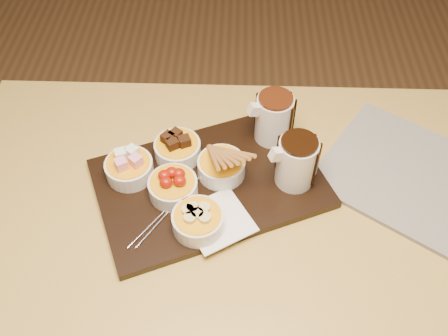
{
  "coord_description": "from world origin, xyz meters",
  "views": [
    {
      "loc": [
        0.0,
        -0.57,
        1.58
      ],
      "look_at": [
        -0.02,
        0.08,
        0.81
      ],
      "focal_mm": 40.0,
      "sensor_mm": 36.0,
      "label": 1
    }
  ],
  "objects_px": {
    "bowl_strawberries": "(173,188)",
    "newspaper": "(416,178)",
    "pitcher_dark_chocolate": "(296,162)",
    "pitcher_milk_chocolate": "(274,119)",
    "serving_board": "(210,183)",
    "dining_table": "(232,242)"
  },
  "relations": [
    {
      "from": "newspaper",
      "to": "pitcher_milk_chocolate",
      "type": "bearing_deg",
      "value": -164.38
    },
    {
      "from": "pitcher_milk_chocolate",
      "to": "serving_board",
      "type": "bearing_deg",
      "value": -158.2
    },
    {
      "from": "bowl_strawberries",
      "to": "serving_board",
      "type": "bearing_deg",
      "value": 26.51
    },
    {
      "from": "serving_board",
      "to": "pitcher_milk_chocolate",
      "type": "distance_m",
      "value": 0.2
    },
    {
      "from": "bowl_strawberries",
      "to": "pitcher_dark_chocolate",
      "type": "height_order",
      "value": "pitcher_dark_chocolate"
    },
    {
      "from": "pitcher_dark_chocolate",
      "to": "pitcher_milk_chocolate",
      "type": "distance_m",
      "value": 0.13
    },
    {
      "from": "serving_board",
      "to": "pitcher_dark_chocolate",
      "type": "bearing_deg",
      "value": -19.98
    },
    {
      "from": "pitcher_dark_chocolate",
      "to": "pitcher_milk_chocolate",
      "type": "height_order",
      "value": "same"
    },
    {
      "from": "dining_table",
      "to": "newspaper",
      "type": "relative_size",
      "value": 3.2
    },
    {
      "from": "serving_board",
      "to": "pitcher_milk_chocolate",
      "type": "bearing_deg",
      "value": 21.8
    },
    {
      "from": "dining_table",
      "to": "pitcher_milk_chocolate",
      "type": "bearing_deg",
      "value": 68.15
    },
    {
      "from": "serving_board",
      "to": "newspaper",
      "type": "bearing_deg",
      "value": -18.98
    },
    {
      "from": "bowl_strawberries",
      "to": "pitcher_dark_chocolate",
      "type": "relative_size",
      "value": 0.91
    },
    {
      "from": "serving_board",
      "to": "pitcher_milk_chocolate",
      "type": "height_order",
      "value": "pitcher_milk_chocolate"
    },
    {
      "from": "bowl_strawberries",
      "to": "pitcher_milk_chocolate",
      "type": "distance_m",
      "value": 0.27
    },
    {
      "from": "pitcher_milk_chocolate",
      "to": "newspaper",
      "type": "xyz_separation_m",
      "value": [
        0.3,
        -0.1,
        -0.07
      ]
    },
    {
      "from": "bowl_strawberries",
      "to": "newspaper",
      "type": "bearing_deg",
      "value": 7.37
    },
    {
      "from": "dining_table",
      "to": "newspaper",
      "type": "distance_m",
      "value": 0.42
    },
    {
      "from": "bowl_strawberries",
      "to": "dining_table",
      "type": "bearing_deg",
      "value": -17.95
    },
    {
      "from": "bowl_strawberries",
      "to": "pitcher_milk_chocolate",
      "type": "relative_size",
      "value": 0.91
    },
    {
      "from": "serving_board",
      "to": "bowl_strawberries",
      "type": "bearing_deg",
      "value": -176.42
    },
    {
      "from": "dining_table",
      "to": "newspaper",
      "type": "xyz_separation_m",
      "value": [
        0.39,
        0.11,
        0.1
      ]
    }
  ]
}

